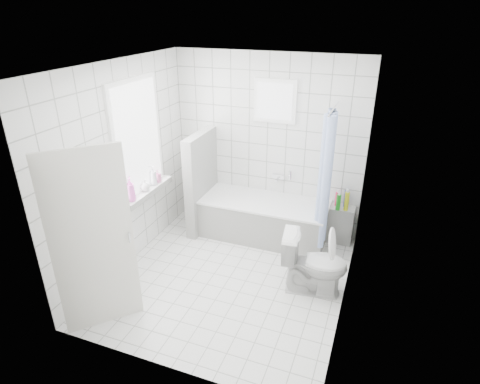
% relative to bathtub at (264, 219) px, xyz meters
% --- Properties ---
extents(ground, '(3.00, 3.00, 0.00)m').
position_rel_bathtub_xyz_m(ground, '(-0.10, -1.12, -0.29)').
color(ground, white).
rests_on(ground, ground).
extents(ceiling, '(3.00, 3.00, 0.00)m').
position_rel_bathtub_xyz_m(ceiling, '(-0.10, -1.12, 2.31)').
color(ceiling, white).
rests_on(ceiling, ground).
extents(wall_back, '(2.80, 0.02, 2.60)m').
position_rel_bathtub_xyz_m(wall_back, '(-0.10, 0.38, 1.01)').
color(wall_back, white).
rests_on(wall_back, ground).
extents(wall_front, '(2.80, 0.02, 2.60)m').
position_rel_bathtub_xyz_m(wall_front, '(-0.10, -2.62, 1.01)').
color(wall_front, white).
rests_on(wall_front, ground).
extents(wall_left, '(0.02, 3.00, 2.60)m').
position_rel_bathtub_xyz_m(wall_left, '(-1.50, -1.12, 1.01)').
color(wall_left, white).
rests_on(wall_left, ground).
extents(wall_right, '(0.02, 3.00, 2.60)m').
position_rel_bathtub_xyz_m(wall_right, '(1.30, -1.12, 1.01)').
color(wall_right, white).
rests_on(wall_right, ground).
extents(window_left, '(0.01, 0.90, 1.40)m').
position_rel_bathtub_xyz_m(window_left, '(-1.45, -0.82, 1.31)').
color(window_left, white).
rests_on(window_left, wall_left).
extents(window_back, '(0.50, 0.01, 0.50)m').
position_rel_bathtub_xyz_m(window_back, '(0.00, 0.33, 1.66)').
color(window_back, white).
rests_on(window_back, wall_back).
extents(window_sill, '(0.18, 1.02, 0.08)m').
position_rel_bathtub_xyz_m(window_sill, '(-1.41, -0.82, 0.57)').
color(window_sill, white).
rests_on(window_sill, wall_left).
extents(door, '(0.58, 0.61, 2.00)m').
position_rel_bathtub_xyz_m(door, '(-1.07, -2.31, 0.71)').
color(door, silver).
rests_on(door, ground).
extents(bathtub, '(1.82, 0.77, 0.58)m').
position_rel_bathtub_xyz_m(bathtub, '(0.00, 0.00, 0.00)').
color(bathtub, white).
rests_on(bathtub, ground).
extents(partition_wall, '(0.15, 0.85, 1.50)m').
position_rel_bathtub_xyz_m(partition_wall, '(-0.98, -0.05, 0.46)').
color(partition_wall, white).
rests_on(partition_wall, ground).
extents(tiled_ledge, '(0.40, 0.24, 0.55)m').
position_rel_bathtub_xyz_m(tiled_ledge, '(1.05, 0.25, -0.02)').
color(tiled_ledge, white).
rests_on(tiled_ledge, ground).
extents(toilet, '(0.81, 0.53, 0.77)m').
position_rel_bathtub_xyz_m(toilet, '(0.93, -1.00, 0.10)').
color(toilet, white).
rests_on(toilet, ground).
extents(curtain_rod, '(0.02, 0.80, 0.02)m').
position_rel_bathtub_xyz_m(curtain_rod, '(0.85, -0.02, 1.71)').
color(curtain_rod, silver).
rests_on(curtain_rod, wall_back).
extents(shower_curtain, '(0.14, 0.48, 1.78)m').
position_rel_bathtub_xyz_m(shower_curtain, '(0.85, -0.16, 0.81)').
color(shower_curtain, '#4162C0').
rests_on(shower_curtain, curtain_rod).
extents(tub_faucet, '(0.18, 0.06, 0.06)m').
position_rel_bathtub_xyz_m(tub_faucet, '(0.10, 0.33, 0.56)').
color(tub_faucet, silver).
rests_on(tub_faucet, wall_back).
extents(sill_bottles, '(0.16, 0.75, 0.31)m').
position_rel_bathtub_xyz_m(sill_bottles, '(-1.40, -0.92, 0.74)').
color(sill_bottles, silver).
rests_on(sill_bottles, window_sill).
extents(ledge_bottles, '(0.20, 0.19, 0.27)m').
position_rel_bathtub_xyz_m(ledge_bottles, '(1.07, 0.23, 0.38)').
color(ledge_bottles, '#C9CE15').
rests_on(ledge_bottles, tiled_ledge).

